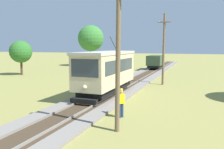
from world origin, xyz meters
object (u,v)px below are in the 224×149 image
object	(u,v)px
utility_pole_near_tram	(118,53)
tree_left_far	(21,52)
red_tram	(107,71)
freight_car	(156,61)
tree_right_near	(91,38)
gravel_pile	(128,67)
utility_pole_mid	(164,49)
track_worker	(121,101)

from	to	relation	value
utility_pole_near_tram	tree_left_far	world-z (taller)	utility_pole_near_tram
red_tram	freight_car	world-z (taller)	red_tram
tree_right_near	gravel_pile	bearing A→B (deg)	-30.99
red_tram	freight_car	distance (m)	23.28
utility_pole_mid	tree_right_near	size ratio (longest dim) A/B	0.90
freight_car	tree_right_near	distance (m)	15.61
red_tram	track_worker	world-z (taller)	red_tram
freight_car	tree_left_far	xyz separation A→B (m)	(-17.34, -14.26, 1.88)
utility_pole_near_tram	gravel_pile	xyz separation A→B (m)	(-7.96, 28.05, -3.39)
utility_pole_near_tram	tree_left_far	xyz separation A→B (m)	(-20.96, 16.38, -0.49)
track_worker	gravel_pile	bearing A→B (deg)	143.70
freight_car	utility_pole_mid	bearing A→B (deg)	-76.83
freight_car	utility_pole_near_tram	size ratio (longest dim) A/B	0.68
track_worker	red_tram	bearing A→B (deg)	158.17
utility_pole_near_tram	gravel_pile	bearing A→B (deg)	105.84
gravel_pile	tree_left_far	distance (m)	17.71
tree_right_near	freight_car	bearing A→B (deg)	-13.70
tree_left_far	gravel_pile	bearing A→B (deg)	41.90
track_worker	freight_car	bearing A→B (deg)	133.90
utility_pole_mid	utility_pole_near_tram	bearing A→B (deg)	-90.00
tree_left_far	red_tram	bearing A→B (deg)	-27.46
freight_car	utility_pole_mid	distance (m)	16.07
utility_pole_mid	gravel_pile	bearing A→B (deg)	121.71
gravel_pile	utility_pole_near_tram	bearing A→B (deg)	-74.16
gravel_pile	tree_right_near	xyz separation A→B (m)	(-10.22, 6.14, 5.38)
freight_car	track_worker	xyz separation A→B (m)	(3.09, -28.52, -0.57)
red_tram	tree_right_near	xyz separation A→B (m)	(-14.56, 26.82, 3.73)
tree_right_near	tree_left_far	size ratio (longest dim) A/B	1.71
red_tram	utility_pole_mid	bearing A→B (deg)	65.17
red_tram	utility_pole_mid	xyz separation A→B (m)	(3.61, 7.81, 1.81)
utility_pole_near_tram	track_worker	bearing A→B (deg)	104.09
red_tram	gravel_pile	size ratio (longest dim) A/B	3.73
freight_car	utility_pole_near_tram	xyz separation A→B (m)	(3.62, -30.63, 2.37)
utility_pole_mid	gravel_pile	size ratio (longest dim) A/B	3.41
tree_left_far	freight_car	bearing A→B (deg)	39.42
freight_car	track_worker	bearing A→B (deg)	-83.82
utility_pole_near_tram	tree_left_far	size ratio (longest dim) A/B	1.51
red_tram	track_worker	size ratio (longest dim) A/B	4.79
freight_car	track_worker	distance (m)	28.69
tree_left_far	utility_pole_mid	bearing A→B (deg)	-3.29
freight_car	tree_right_near	size ratio (longest dim) A/B	0.60
freight_car	tree_left_far	bearing A→B (deg)	-140.58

